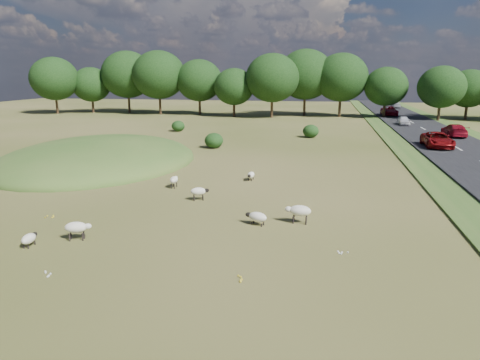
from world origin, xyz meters
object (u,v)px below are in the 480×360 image
(sheep_3, at_px, (199,191))
(car_4, at_px, (389,111))
(sheep_2, at_px, (257,217))
(sheep_5, at_px, (251,175))
(sheep_0, at_px, (174,180))
(car_2, at_px, (437,140))
(sheep_4, at_px, (299,211))
(car_5, at_px, (454,130))
(sheep_1, at_px, (77,227))
(sheep_6, at_px, (29,238))
(car_3, at_px, (396,105))
(car_0, at_px, (404,120))

(sheep_3, height_order, car_4, car_4)
(sheep_2, bearing_deg, sheep_5, -60.19)
(sheep_0, distance_m, car_2, 28.32)
(sheep_4, relative_size, car_5, 0.27)
(sheep_1, xyz_separation_m, sheep_6, (-1.65, -1.08, -0.24))
(sheep_1, bearing_deg, sheep_6, -163.91)
(car_3, relative_size, car_4, 0.77)
(sheep_5, relative_size, sheep_6, 1.04)
(car_5, bearing_deg, car_4, -81.69)
(sheep_1, bearing_deg, sheep_0, 65.86)
(sheep_3, distance_m, sheep_5, 5.93)
(sheep_4, relative_size, car_3, 0.31)
(sheep_4, bearing_deg, sheep_3, -23.41)
(sheep_6, bearing_deg, sheep_2, -67.59)
(car_0, bearing_deg, sheep_0, -118.07)
(sheep_4, relative_size, sheep_5, 1.25)
(sheep_1, distance_m, car_2, 36.27)
(sheep_2, height_order, sheep_5, sheep_2)
(car_0, bearing_deg, car_3, 83.51)
(sheep_2, height_order, sheep_4, sheep_4)
(sheep_1, bearing_deg, car_5, 38.19)
(sheep_1, xyz_separation_m, car_0, (21.94, 48.57, 0.26))
(car_2, height_order, car_5, car_2)
(sheep_4, distance_m, car_0, 46.02)
(sheep_1, distance_m, car_3, 85.92)
(sheep_4, distance_m, sheep_5, 9.31)
(car_2, distance_m, car_5, 9.22)
(sheep_3, height_order, car_0, car_0)
(car_5, bearing_deg, car_0, -71.40)
(car_0, xyz_separation_m, car_3, (3.80, 33.40, -0.00))
(sheep_2, relative_size, car_4, 0.22)
(car_4, bearing_deg, car_3, 78.50)
(car_5, bearing_deg, sheep_4, 64.21)
(car_0, bearing_deg, car_4, 90.00)
(car_0, bearing_deg, sheep_4, -105.35)
(sheep_4, xyz_separation_m, car_5, (15.98, 33.08, 0.31))
(car_0, bearing_deg, sheep_6, -115.42)
(car_3, height_order, car_5, car_5)
(sheep_0, bearing_deg, car_4, -23.37)
(sheep_1, height_order, sheep_5, sheep_1)
(sheep_4, bearing_deg, car_4, -99.46)
(car_2, bearing_deg, car_0, 90.00)
(sheep_1, bearing_deg, sheep_4, 6.08)
(sheep_0, distance_m, car_5, 36.99)
(sheep_5, bearing_deg, sheep_1, -20.14)
(sheep_3, distance_m, car_2, 28.43)
(sheep_1, xyz_separation_m, car_2, (21.94, 28.87, 0.38))
(car_5, bearing_deg, sheep_5, 51.06)
(car_2, bearing_deg, sheep_4, -116.28)
(car_2, bearing_deg, car_5, 65.66)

